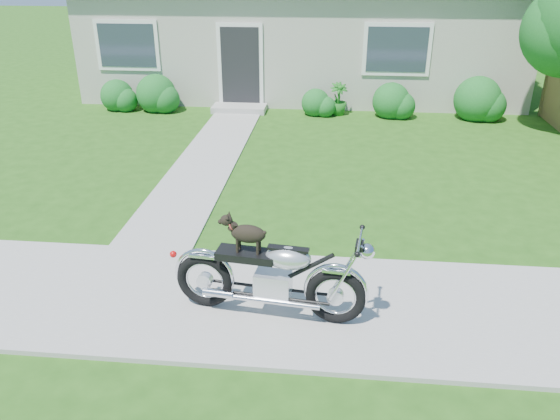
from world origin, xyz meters
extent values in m
plane|color=#235114|center=(0.00, 0.00, 0.00)|extent=(80.00, 80.00, 0.00)
cube|color=#9E9B93|center=(0.00, 0.00, 0.02)|extent=(24.00, 2.20, 0.04)
cube|color=#9E9B93|center=(-1.50, 5.00, 0.01)|extent=(1.20, 8.00, 0.03)
cube|color=beige|center=(0.00, 12.00, 1.50)|extent=(12.00, 6.00, 3.00)
cube|color=black|center=(-1.50, 8.97, 1.05)|extent=(1.00, 0.06, 2.10)
cube|color=#9E9B93|center=(-1.50, 8.62, 0.08)|extent=(1.40, 0.70, 0.16)
cube|color=#2D3847|center=(-4.50, 8.97, 1.60)|extent=(1.70, 0.05, 1.30)
cube|color=#2D3847|center=(2.50, 8.97, 1.60)|extent=(1.70, 0.05, 1.30)
cube|color=olive|center=(6.30, 9.00, 0.95)|extent=(0.12, 0.12, 1.90)
sphere|color=#195F21|center=(0.51, 8.50, 0.31)|extent=(0.73, 0.73, 0.73)
sphere|color=#195F21|center=(-4.75, 8.50, 0.37)|extent=(0.86, 0.86, 0.86)
sphere|color=#195F21|center=(2.42, 8.50, 0.40)|extent=(0.94, 0.94, 0.94)
sphere|color=#195F21|center=(4.53, 8.50, 0.49)|extent=(1.16, 1.16, 1.16)
sphere|color=#195F21|center=(-3.68, 8.50, 0.44)|extent=(1.04, 1.04, 1.04)
imported|color=#16531C|center=(-3.56, 8.55, 0.36)|extent=(0.84, 0.86, 0.73)
imported|color=#1D681C|center=(1.08, 8.55, 0.41)|extent=(0.59, 0.59, 0.82)
torus|color=black|center=(1.09, -0.36, 0.38)|extent=(0.68, 0.19, 0.67)
torus|color=black|center=(-0.40, -0.18, 0.38)|extent=(0.68, 0.19, 0.67)
cube|color=silver|center=(0.40, -0.27, 0.42)|extent=(0.43, 0.29, 0.30)
ellipsoid|color=silver|center=(0.56, -0.29, 0.79)|extent=(0.54, 0.35, 0.26)
cube|color=black|center=(0.10, -0.24, 0.78)|extent=(0.68, 0.33, 0.09)
cube|color=silver|center=(1.09, -0.36, 0.72)|extent=(0.31, 0.17, 0.03)
cube|color=silver|center=(-0.40, -0.18, 0.72)|extent=(0.31, 0.17, 0.03)
cylinder|color=silver|center=(1.31, -0.38, 1.09)|extent=(0.10, 0.60, 0.03)
sphere|color=silver|center=(1.39, -0.39, 0.98)|extent=(0.19, 0.19, 0.17)
cylinder|color=silver|center=(0.38, -0.40, 0.29)|extent=(1.10, 0.19, 0.06)
ellipsoid|color=black|center=(0.13, -0.24, 1.04)|extent=(0.40, 0.23, 0.20)
sphere|color=black|center=(-0.11, -0.22, 1.17)|extent=(0.14, 0.14, 0.12)
cylinder|color=black|center=(0.02, -0.18, 0.90)|extent=(0.04, 0.04, 0.16)
cylinder|color=black|center=(0.01, -0.27, 0.90)|extent=(0.04, 0.04, 0.16)
cylinder|color=black|center=(0.24, -0.21, 0.90)|extent=(0.04, 0.04, 0.16)
cylinder|color=black|center=(0.23, -0.30, 0.90)|extent=(0.04, 0.04, 0.16)
torus|color=#C23E33|center=(-0.05, -0.22, 1.11)|extent=(0.07, 0.11, 0.10)
camera|label=1|loc=(0.99, -5.37, 3.74)|focal=35.00mm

